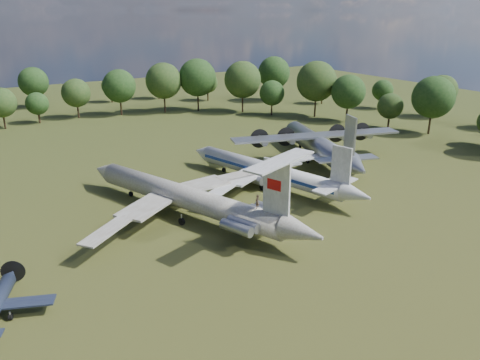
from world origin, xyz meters
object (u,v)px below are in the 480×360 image
tu104_jet (268,174)px  il62_airliner (186,201)px  person_on_il62 (257,202)px  an12_transport (318,148)px

tu104_jet → il62_airliner: bearing=178.3°
tu104_jet → person_on_il62: 21.76m
tu104_jet → an12_transport: bearing=5.7°
tu104_jet → person_on_il62: size_ratio=21.76×
an12_transport → person_on_il62: size_ratio=20.58×
tu104_jet → an12_transport: (17.14, 6.60, 0.52)m
tu104_jet → an12_transport: 18.38m
il62_airliner → an12_transport: an12_transport is taller
il62_airliner → tu104_jet: size_ratio=1.15×
il62_airliner → tu104_jet: (17.98, 4.37, -0.26)m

